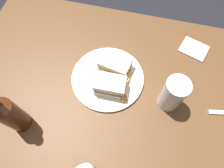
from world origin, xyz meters
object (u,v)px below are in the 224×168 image
sandwich_half_left (110,86)px  cider_bottle (10,114)px  pint_glass (172,95)px  napkin (194,49)px  plate (108,78)px  sandwich_half_right (115,64)px

sandwich_half_left → cider_bottle: size_ratio=0.46×
sandwich_half_left → cider_bottle: (-0.28, -0.20, 0.06)m
pint_glass → napkin: (0.08, 0.27, -0.06)m
pint_glass → plate: bearing=170.3°
plate → cider_bottle: 0.37m
pint_glass → cider_bottle: (-0.50, -0.20, 0.03)m
sandwich_half_right → napkin: size_ratio=1.20×
sandwich_half_left → pint_glass: bearing=1.4°
sandwich_half_left → sandwich_half_right: 0.10m
pint_glass → cider_bottle: bearing=-157.8°
plate → napkin: (0.33, 0.23, -0.00)m
sandwich_half_right → pint_glass: pint_glass is taller
napkin → sandwich_half_right: bearing=-150.2°
napkin → sandwich_half_left: bearing=-138.2°
sandwich_half_left → plate: bearing=114.6°
sandwich_half_right → napkin: bearing=29.8°
cider_bottle → napkin: bearing=39.0°
sandwich_half_right → cider_bottle: bearing=-133.0°
sandwich_half_left → cider_bottle: cider_bottle is taller
sandwich_half_left → cider_bottle: bearing=-144.4°
sandwich_half_right → napkin: sandwich_half_right is taller
cider_bottle → sandwich_half_left: bearing=35.6°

